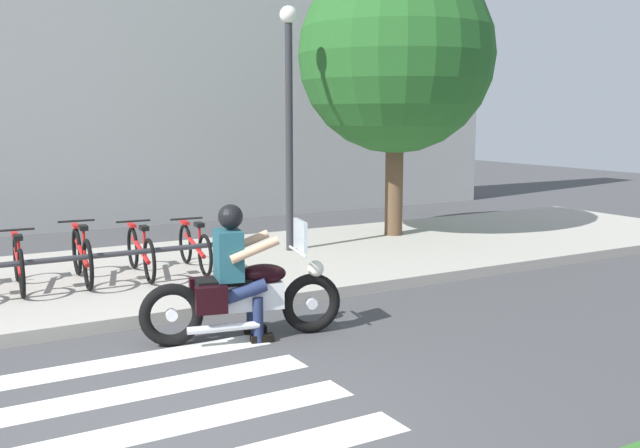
{
  "coord_description": "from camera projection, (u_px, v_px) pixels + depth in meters",
  "views": [
    {
      "loc": [
        -1.62,
        -5.12,
        2.37
      ],
      "look_at": [
        2.88,
        2.66,
        1.0
      ],
      "focal_mm": 40.59,
      "sensor_mm": 36.0,
      "label": 1
    }
  ],
  "objects": [
    {
      "name": "rider",
      "position": [
        236.0,
        262.0,
        7.54
      ],
      "size": [
        0.7,
        0.63,
        1.45
      ],
      "color": "#1E4C59",
      "rests_on": "ground"
    },
    {
      "name": "crosswalk_stripe_2",
      "position": [
        189.0,
        421.0,
        5.63
      ],
      "size": [
        2.8,
        0.4,
        0.01
      ],
      "primitive_type": "cube",
      "color": "white",
      "rests_on": "ground"
    },
    {
      "name": "tree_near_rack",
      "position": [
        396.0,
        56.0,
        12.9
      ],
      "size": [
        3.51,
        3.51,
        5.17
      ],
      "color": "brown",
      "rests_on": "ground"
    },
    {
      "name": "ground_plane",
      "position": [
        169.0,
        426.0,
        5.54
      ],
      "size": [
        48.0,
        48.0,
        0.0
      ],
      "primitive_type": "plane",
      "color": "#424244"
    },
    {
      "name": "bicycle_5",
      "position": [
        141.0,
        252.0,
        9.94
      ],
      "size": [
        0.48,
        1.66,
        0.74
      ],
      "color": "black",
      "rests_on": "sidewalk"
    },
    {
      "name": "bicycle_3",
      "position": [
        19.0,
        264.0,
        9.16
      ],
      "size": [
        0.48,
        1.6,
        0.74
      ],
      "color": "black",
      "rests_on": "sidewalk"
    },
    {
      "name": "bicycle_6",
      "position": [
        195.0,
        247.0,
        10.33
      ],
      "size": [
        0.48,
        1.58,
        0.72
      ],
      "color": "black",
      "rests_on": "sidewalk"
    },
    {
      "name": "crosswalk_stripe_3",
      "position": [
        158.0,
        388.0,
        6.31
      ],
      "size": [
        2.8,
        0.4,
        0.01
      ],
      "primitive_type": "cube",
      "color": "white",
      "rests_on": "ground"
    },
    {
      "name": "crosswalk_stripe_4",
      "position": [
        132.0,
        361.0,
        6.99
      ],
      "size": [
        2.8,
        0.4,
        0.01
      ],
      "primitive_type": "cube",
      "color": "white",
      "rests_on": "ground"
    },
    {
      "name": "bike_rack",
      "position": [
        25.0,
        265.0,
        8.67
      ],
      "size": [
        5.3,
        0.07,
        0.49
      ],
      "color": "#333338",
      "rests_on": "sidewalk"
    },
    {
      "name": "street_lamp",
      "position": [
        289.0,
        107.0,
        11.53
      ],
      "size": [
        0.28,
        0.28,
        4.04
      ],
      "color": "#2D2D33",
      "rests_on": "ground"
    },
    {
      "name": "motorcycle",
      "position": [
        244.0,
        296.0,
        7.61
      ],
      "size": [
        2.14,
        0.82,
        1.25
      ],
      "color": "black",
      "rests_on": "ground"
    },
    {
      "name": "bicycle_4",
      "position": [
        82.0,
        256.0,
        9.54
      ],
      "size": [
        0.48,
        1.66,
        0.8
      ],
      "color": "black",
      "rests_on": "sidewalk"
    },
    {
      "name": "sidewalk",
      "position": [
        53.0,
        287.0,
        9.67
      ],
      "size": [
        24.0,
        4.4,
        0.15
      ],
      "primitive_type": "cube",
      "color": "#A8A399",
      "rests_on": "ground"
    }
  ]
}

